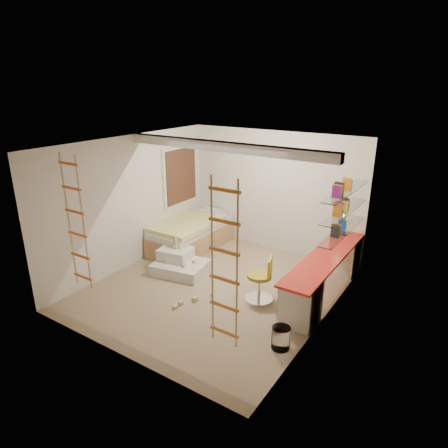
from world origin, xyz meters
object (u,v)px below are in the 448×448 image
Objects in this scene: swivel_chair at (261,285)px; play_platform at (179,264)px; desk at (324,274)px; bed at (191,234)px.

swivel_chair is 0.74× the size of play_platform.
desk is at bearing 14.55° from play_platform.
swivel_chair is 1.87m from play_platform.
swivel_chair is at bearing -26.09° from bed.
bed reaches higher than play_platform.
bed is 2.65m from swivel_chair.
desk is at bearing 44.26° from swivel_chair.
swivel_chair is (-0.82, -0.80, -0.10)m from desk.
bed is (-3.20, 0.36, -0.07)m from desk.
swivel_chair is (2.38, -1.16, -0.03)m from bed.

